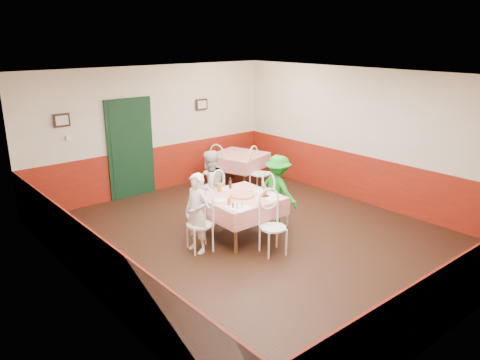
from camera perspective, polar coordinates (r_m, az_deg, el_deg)
floor at (r=8.30m, az=2.19°, el=-7.06°), size 7.00×7.00×0.00m
ceiling at (r=7.59m, az=2.44°, el=12.58°), size 7.00×7.00×0.00m
back_wall at (r=10.62m, az=-10.55°, el=6.03°), size 6.00×0.10×2.80m
front_wall at (r=5.87m, az=25.99°, el=-4.71°), size 6.00×0.10×2.80m
left_wall at (r=6.30m, az=-18.36°, el=-2.34°), size 0.10×7.00×2.80m
right_wall at (r=10.05m, az=15.15°, el=5.08°), size 0.10×7.00×2.80m
wainscot_back at (r=10.81m, az=-10.25°, el=1.34°), size 6.00×0.03×1.00m
wainscot_front at (r=6.24m, az=24.76°, el=-12.38°), size 6.00×0.03×1.00m
wainscot_left at (r=6.65m, az=-17.50°, el=-9.64°), size 0.03×7.00×1.00m
wainscot_right at (r=10.25m, az=14.71°, el=0.15°), size 0.03×7.00×1.00m
door at (r=10.37m, az=-13.18°, el=3.62°), size 0.96×0.06×2.10m
picture_left at (r=9.68m, az=-20.92°, el=6.82°), size 0.32×0.03×0.26m
picture_right at (r=11.19m, az=-4.70°, el=9.16°), size 0.32×0.03×0.26m
thermostat at (r=9.78m, az=-20.15°, el=4.90°), size 0.10×0.03×0.10m
main_table at (r=8.21m, az=0.00°, el=-4.50°), size 1.24×1.24×0.77m
second_table at (r=11.02m, az=-0.20°, el=1.24°), size 1.41×1.41×0.77m
chair_left at (r=7.71m, az=-4.93°, el=-5.45°), size 0.50×0.50×0.90m
chair_right at (r=8.71m, az=4.35°, el=-2.72°), size 0.46×0.46×0.90m
chair_far at (r=8.81m, az=-3.49°, el=-2.45°), size 0.48×0.48×0.90m
chair_near at (r=7.59m, az=4.07°, el=-5.82°), size 0.52×0.52×0.90m
chair_second_a at (r=10.55m, az=-3.33°, el=0.90°), size 0.53×0.53×0.90m
chair_second_b at (r=10.45m, az=2.43°, el=0.76°), size 0.53×0.53×0.90m
pizza at (r=8.05m, az=0.24°, el=-1.91°), size 0.41×0.41×0.03m
plate_left at (r=7.85m, az=-2.41°, el=-2.50°), size 0.25×0.25×0.01m
plate_right at (r=8.32m, az=2.33°, el=-1.33°), size 0.25×0.25×0.01m
plate_far at (r=8.40m, az=-1.77°, el=-1.13°), size 0.25×0.25×0.01m
glass_a at (r=7.63m, az=-1.33°, el=-2.64°), size 0.07×0.07×0.12m
glass_b at (r=8.09m, az=3.05°, el=-1.46°), size 0.07×0.07×0.13m
glass_c at (r=8.29m, az=-2.53°, el=-0.92°), size 0.08×0.08×0.15m
beer_bottle at (r=8.39m, az=-1.19°, el=-0.50°), size 0.05×0.05×0.20m
shaker_a at (r=7.49m, az=-0.33°, el=-3.16°), size 0.04×0.04×0.09m
shaker_b at (r=7.52m, az=0.20°, el=-3.08°), size 0.04×0.04×0.09m
shaker_c at (r=7.53m, az=-0.85°, el=-3.05°), size 0.04×0.04×0.09m
menu_left at (r=7.56m, az=-0.23°, el=-3.33°), size 0.35×0.43×0.00m
menu_right at (r=8.05m, az=3.88°, el=-2.05°), size 0.38×0.46×0.00m
wallet at (r=8.05m, az=3.10°, el=-1.96°), size 0.11×0.09×0.02m
diner_left at (r=7.61m, az=-5.29°, el=-4.05°), size 0.38×0.52×1.33m
diner_far at (r=8.77m, az=-3.71°, el=-0.85°), size 0.70×0.56×1.39m
diner_right at (r=8.67m, az=4.63°, el=-1.29°), size 0.54×0.89×1.34m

